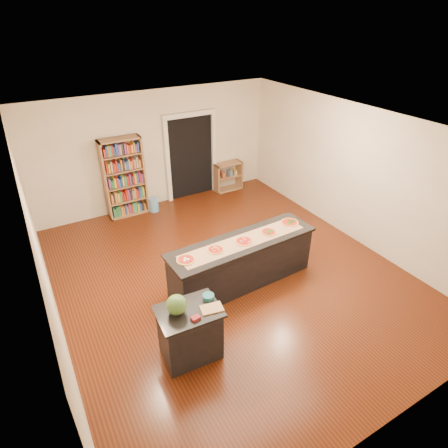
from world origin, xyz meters
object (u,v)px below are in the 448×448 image
waste_bin (154,205)px  watermelon (177,305)px  low_shelf (228,176)px  kitchen_island (242,262)px  side_counter (190,333)px  bookshelf (124,178)px

waste_bin → watermelon: watermelon is taller
low_shelf → waste_bin: bearing=-175.5°
kitchen_island → waste_bin: kitchen_island is taller
kitchen_island → low_shelf: size_ratio=3.53×
kitchen_island → waste_bin: bearing=94.3°
low_shelf → watermelon: size_ratio=2.77×
side_counter → bookshelf: (0.53, 4.63, 0.51)m
bookshelf → low_shelf: bookshelf is taller
bookshelf → low_shelf: (2.80, 0.00, -0.56)m
waste_bin → watermelon: 4.67m
watermelon → low_shelf: bearing=52.8°
kitchen_island → side_counter: size_ratio=3.17×
side_counter → bookshelf: 4.69m
side_counter → low_shelf: (3.34, 4.64, -0.04)m
low_shelf → watermelon: bearing=-127.2°
bookshelf → kitchen_island: bearing=-74.7°
watermelon → side_counter: bearing=-15.1°
kitchen_island → bookshelf: bearing=102.9°
kitchen_island → watermelon: size_ratio=9.79×
low_shelf → waste_bin: size_ratio=2.27×
kitchen_island → bookshelf: (-0.99, 3.60, 0.49)m
side_counter → waste_bin: side_counter is taller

